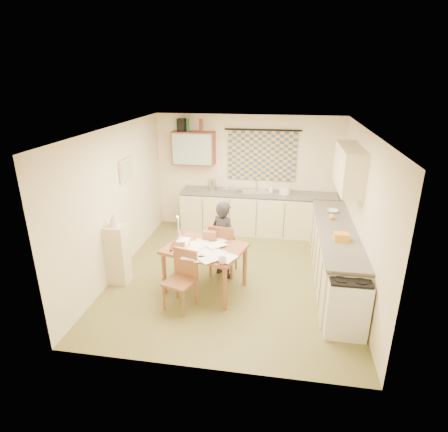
% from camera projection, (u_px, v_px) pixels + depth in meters
% --- Properties ---
extents(floor, '(4.00, 4.50, 0.02)m').
position_uv_depth(floor, '(233.00, 275.00, 6.53)').
color(floor, olive).
rests_on(floor, ground).
extents(ceiling, '(4.00, 4.50, 0.02)m').
position_uv_depth(ceiling, '(234.00, 129.00, 5.63)').
color(ceiling, white).
rests_on(ceiling, floor).
extents(wall_back, '(4.00, 0.02, 2.50)m').
position_uv_depth(wall_back, '(248.00, 173.00, 8.17)').
color(wall_back, '#F4E6C2').
rests_on(wall_back, floor).
extents(wall_front, '(4.00, 0.02, 2.50)m').
position_uv_depth(wall_front, '(204.00, 277.00, 4.00)').
color(wall_front, '#F4E6C2').
rests_on(wall_front, floor).
extents(wall_left, '(0.02, 4.50, 2.50)m').
position_uv_depth(wall_left, '(117.00, 201.00, 6.39)').
color(wall_left, '#F4E6C2').
rests_on(wall_left, floor).
extents(wall_right, '(0.02, 4.50, 2.50)m').
position_uv_depth(wall_right, '(362.00, 215.00, 5.78)').
color(wall_right, '#F4E6C2').
rests_on(wall_right, floor).
extents(window_blind, '(1.45, 0.03, 1.05)m').
position_uv_depth(window_blind, '(262.00, 156.00, 7.94)').
color(window_blind, '#364E81').
rests_on(window_blind, wall_back).
extents(curtain_rod, '(1.60, 0.04, 0.04)m').
position_uv_depth(curtain_rod, '(263.00, 130.00, 7.73)').
color(curtain_rod, black).
rests_on(curtain_rod, wall_back).
extents(wall_cabinet, '(0.90, 0.34, 0.70)m').
position_uv_depth(wall_cabinet, '(194.00, 148.00, 7.98)').
color(wall_cabinet, brown).
rests_on(wall_cabinet, wall_back).
extents(wall_cabinet_glass, '(0.84, 0.02, 0.64)m').
position_uv_depth(wall_cabinet_glass, '(192.00, 150.00, 7.82)').
color(wall_cabinet_glass, '#99B2A5').
rests_on(wall_cabinet_glass, wall_back).
extents(upper_cabinet_right, '(0.34, 1.30, 0.70)m').
position_uv_depth(upper_cabinet_right, '(349.00, 168.00, 6.10)').
color(upper_cabinet_right, beige).
rests_on(upper_cabinet_right, wall_right).
extents(framed_print, '(0.04, 0.50, 0.40)m').
position_uv_depth(framed_print, '(126.00, 170.00, 6.59)').
color(framed_print, beige).
rests_on(framed_print, wall_left).
extents(print_canvas, '(0.01, 0.42, 0.32)m').
position_uv_depth(print_canvas, '(127.00, 170.00, 6.59)').
color(print_canvas, silver).
rests_on(print_canvas, wall_left).
extents(counter_back, '(3.30, 0.62, 0.92)m').
position_uv_depth(counter_back, '(257.00, 213.00, 8.13)').
color(counter_back, beige).
rests_on(counter_back, floor).
extents(counter_right, '(0.62, 2.95, 0.92)m').
position_uv_depth(counter_right, '(334.00, 254.00, 6.29)').
color(counter_right, beige).
rests_on(counter_right, floor).
extents(stove, '(0.54, 0.54, 0.84)m').
position_uv_depth(stove, '(346.00, 303.00, 4.99)').
color(stove, white).
rests_on(stove, floor).
extents(sink, '(0.66, 0.60, 0.10)m').
position_uv_depth(sink, '(254.00, 194.00, 7.99)').
color(sink, silver).
rests_on(sink, counter_back).
extents(tap, '(0.04, 0.04, 0.28)m').
position_uv_depth(tap, '(256.00, 184.00, 8.08)').
color(tap, silver).
rests_on(tap, counter_back).
extents(dish_rack, '(0.44, 0.41, 0.06)m').
position_uv_depth(dish_rack, '(232.00, 190.00, 8.03)').
color(dish_rack, silver).
rests_on(dish_rack, counter_back).
extents(kettle, '(0.23, 0.23, 0.24)m').
position_uv_depth(kettle, '(212.00, 185.00, 8.07)').
color(kettle, silver).
rests_on(kettle, counter_back).
extents(mixing_bowl, '(0.27, 0.27, 0.16)m').
position_uv_depth(mixing_bowl, '(285.00, 190.00, 7.85)').
color(mixing_bowl, white).
rests_on(mixing_bowl, counter_back).
extents(soap_bottle, '(0.14, 0.14, 0.18)m').
position_uv_depth(soap_bottle, '(271.00, 188.00, 7.93)').
color(soap_bottle, white).
rests_on(soap_bottle, counter_back).
extents(bowl, '(0.20, 0.20, 0.05)m').
position_uv_depth(bowl, '(333.00, 211.00, 6.81)').
color(bowl, white).
rests_on(bowl, counter_right).
extents(orange_bag, '(0.22, 0.16, 0.12)m').
position_uv_depth(orange_bag, '(342.00, 237.00, 5.65)').
color(orange_bag, gold).
rests_on(orange_bag, counter_right).
extents(fruit_orange, '(0.10, 0.10, 0.10)m').
position_uv_depth(fruit_orange, '(332.00, 217.00, 6.47)').
color(fruit_orange, gold).
rests_on(fruit_orange, counter_right).
extents(speaker, '(0.16, 0.20, 0.26)m').
position_uv_depth(speaker, '(182.00, 125.00, 7.85)').
color(speaker, black).
rests_on(speaker, wall_cabinet).
extents(bottle_green, '(0.09, 0.09, 0.26)m').
position_uv_depth(bottle_green, '(188.00, 125.00, 7.83)').
color(bottle_green, '#195926').
rests_on(bottle_green, wall_cabinet).
extents(bottle_brown, '(0.08, 0.08, 0.26)m').
position_uv_depth(bottle_brown, '(201.00, 125.00, 7.78)').
color(bottle_brown, brown).
rests_on(bottle_brown, wall_cabinet).
extents(dining_table, '(1.37, 1.18, 0.75)m').
position_uv_depth(dining_table, '(205.00, 268.00, 5.98)').
color(dining_table, brown).
rests_on(dining_table, floor).
extents(chair_far, '(0.46, 0.46, 0.95)m').
position_uv_depth(chair_far, '(223.00, 258.00, 6.48)').
color(chair_far, brown).
rests_on(chair_far, floor).
extents(chair_near, '(0.51, 0.51, 0.89)m').
position_uv_depth(chair_near, '(181.00, 291.00, 5.55)').
color(chair_near, brown).
rests_on(chair_near, floor).
extents(person, '(0.78, 0.77, 1.35)m').
position_uv_depth(person, '(224.00, 239.00, 6.30)').
color(person, black).
rests_on(person, floor).
extents(shelf_stand, '(0.32, 0.30, 1.01)m').
position_uv_depth(shelf_stand, '(118.00, 254.00, 6.15)').
color(shelf_stand, beige).
rests_on(shelf_stand, floor).
extents(lampshade, '(0.20, 0.20, 0.22)m').
position_uv_depth(lampshade, '(114.00, 220.00, 5.93)').
color(lampshade, beige).
rests_on(lampshade, shelf_stand).
extents(letter_rack, '(0.23, 0.12, 0.16)m').
position_uv_depth(letter_rack, '(210.00, 236.00, 6.05)').
color(letter_rack, brown).
rests_on(letter_rack, dining_table).
extents(mug, '(0.24, 0.24, 0.10)m').
position_uv_depth(mug, '(222.00, 260.00, 5.33)').
color(mug, white).
rests_on(mug, dining_table).
extents(magazine, '(0.32, 0.36, 0.03)m').
position_uv_depth(magazine, '(171.00, 247.00, 5.82)').
color(magazine, maroon).
rests_on(magazine, dining_table).
extents(book, '(0.29, 0.33, 0.02)m').
position_uv_depth(book, '(179.00, 244.00, 5.92)').
color(book, gold).
rests_on(book, dining_table).
extents(orange_box, '(0.12, 0.08, 0.04)m').
position_uv_depth(orange_box, '(180.00, 249.00, 5.72)').
color(orange_box, gold).
rests_on(orange_box, dining_table).
extents(eyeglasses, '(0.13, 0.06, 0.02)m').
position_uv_depth(eyeglasses, '(203.00, 257.00, 5.52)').
color(eyeglasses, black).
rests_on(eyeglasses, dining_table).
extents(candle_holder, '(0.08, 0.08, 0.18)m').
position_uv_depth(candle_holder, '(179.00, 235.00, 6.05)').
color(candle_holder, silver).
rests_on(candle_holder, dining_table).
extents(candle, '(0.03, 0.03, 0.22)m').
position_uv_depth(candle, '(178.00, 224.00, 5.99)').
color(candle, white).
rests_on(candle, dining_table).
extents(candle_flame, '(0.02, 0.02, 0.02)m').
position_uv_depth(candle_flame, '(177.00, 217.00, 5.94)').
color(candle_flame, '#FFCC66').
rests_on(candle_flame, dining_table).
extents(papers, '(1.08, 1.02, 0.03)m').
position_uv_depth(papers, '(203.00, 250.00, 5.70)').
color(papers, white).
rests_on(papers, dining_table).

